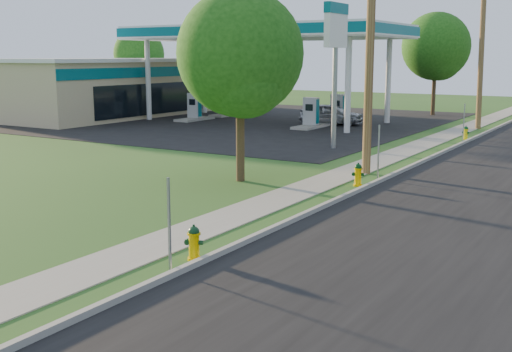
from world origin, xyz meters
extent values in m
cube|color=black|center=(4.50, 10.00, 0.01)|extent=(8.00, 120.00, 0.02)
cube|color=gray|center=(0.50, 10.00, 0.07)|extent=(0.15, 120.00, 0.15)
cube|color=gray|center=(-1.25, 10.00, 0.01)|extent=(1.50, 120.00, 0.03)
cube|color=black|center=(-16.00, 32.00, 0.01)|extent=(26.00, 28.00, 0.02)
cylinder|color=brown|center=(-0.60, 17.00, 4.90)|extent=(0.32, 0.32, 9.80)
cylinder|color=brown|center=(-0.60, 35.00, 4.75)|extent=(0.49, 0.32, 9.50)
cube|color=gray|center=(0.25, 4.20, 1.00)|extent=(0.05, 0.04, 2.00)
cube|color=gray|center=(0.25, 16.00, 1.00)|extent=(0.05, 0.04, 2.00)
cube|color=gray|center=(0.25, 28.20, 1.00)|extent=(0.05, 0.04, 2.00)
cylinder|color=silver|center=(-21.50, 28.70, 2.75)|extent=(0.36, 0.36, 5.50)
cylinder|color=silver|center=(-21.50, 35.30, 2.75)|extent=(0.36, 0.36, 5.50)
cylinder|color=silver|center=(-6.50, 28.70, 2.75)|extent=(0.36, 0.36, 5.50)
cylinder|color=silver|center=(-6.50, 35.30, 2.75)|extent=(0.36, 0.36, 5.50)
cube|color=silver|center=(-14.00, 32.00, 5.95)|extent=(18.00, 9.00, 0.90)
cube|color=#005865|center=(-14.00, 32.00, 5.95)|extent=(18.15, 9.15, 0.63)
cube|color=silver|center=(-14.00, 32.00, 5.63)|extent=(18.18, 9.18, 0.10)
cube|color=gray|center=(-18.50, 30.00, 0.09)|extent=(1.20, 3.20, 0.18)
cube|color=#9EA0A3|center=(-18.50, 30.00, 1.05)|extent=(0.90, 0.50, 1.70)
cube|color=#005865|center=(-18.50, 30.00, 1.05)|extent=(0.94, 0.40, 1.50)
cube|color=black|center=(-18.50, 29.73, 1.30)|extent=(0.50, 0.02, 0.40)
cube|color=gray|center=(-9.50, 30.00, 0.09)|extent=(1.20, 3.20, 0.18)
cube|color=#9EA0A3|center=(-9.50, 30.00, 1.05)|extent=(0.90, 0.50, 1.70)
cube|color=#005865|center=(-9.50, 30.00, 1.05)|extent=(0.94, 0.40, 1.50)
cube|color=black|center=(-9.50, 29.73, 1.30)|extent=(0.50, 0.02, 0.40)
cube|color=gray|center=(-18.50, 34.00, 0.09)|extent=(1.20, 3.20, 0.18)
cube|color=#9EA0A3|center=(-18.50, 34.00, 1.05)|extent=(0.90, 0.50, 1.70)
cube|color=#005865|center=(-18.50, 34.00, 1.05)|extent=(0.94, 0.40, 1.50)
cube|color=black|center=(-18.50, 33.73, 1.30)|extent=(0.50, 0.02, 0.40)
cube|color=gray|center=(-9.50, 34.00, 0.09)|extent=(1.20, 3.20, 0.18)
cube|color=#9EA0A3|center=(-9.50, 34.00, 1.05)|extent=(0.90, 0.50, 1.70)
cube|color=#005865|center=(-9.50, 34.00, 1.05)|extent=(0.94, 0.40, 1.50)
cube|color=black|center=(-9.50, 33.73, 1.30)|extent=(0.50, 0.02, 0.40)
cube|color=tan|center=(-27.00, 32.00, 2.00)|extent=(10.00, 22.00, 4.00)
cube|color=#005865|center=(-21.98, 32.00, 3.30)|extent=(0.06, 22.00, 0.70)
cube|color=black|center=(-21.97, 32.00, 1.40)|extent=(0.06, 16.06, 2.20)
cube|color=silver|center=(-27.00, 32.00, 4.12)|extent=(10.40, 22.40, 0.25)
cylinder|color=gray|center=(-4.50, 22.50, 2.50)|extent=(0.24, 0.24, 5.00)
cube|color=silver|center=(-4.50, 22.50, 5.80)|extent=(0.30, 2.00, 2.00)
cube|color=#005865|center=(-4.50, 22.50, 6.60)|extent=(0.34, 2.04, 0.50)
cylinder|color=#3A2A1A|center=(-3.89, 13.27, 1.73)|extent=(0.30, 0.30, 3.46)
sphere|color=#194B10|center=(-3.89, 13.27, 4.50)|extent=(4.43, 4.43, 4.43)
sphere|color=#194B10|center=(-3.49, 12.97, 3.81)|extent=(3.05, 3.05, 3.05)
cylinder|color=#3A2A1A|center=(-5.64, 42.86, 1.97)|extent=(0.30, 0.30, 3.95)
sphere|color=#194B10|center=(-5.64, 42.86, 5.13)|extent=(5.05, 5.05, 5.05)
sphere|color=#194B10|center=(-5.24, 42.56, 4.34)|extent=(3.47, 3.47, 3.47)
cylinder|color=#3A2A1A|center=(-31.33, 38.88, 1.77)|extent=(0.30, 0.30, 3.55)
sphere|color=#194B10|center=(-31.33, 38.88, 4.61)|extent=(4.54, 4.54, 4.54)
sphere|color=#194B10|center=(-30.93, 38.58, 3.90)|extent=(3.12, 3.12, 3.12)
cylinder|color=#E2B000|center=(0.18, 5.11, 0.03)|extent=(0.30, 0.30, 0.06)
cylinder|color=#E2B000|center=(0.18, 5.11, 0.32)|extent=(0.24, 0.24, 0.64)
cylinder|color=#E2B000|center=(0.18, 5.11, 0.60)|extent=(0.30, 0.30, 0.04)
sphere|color=#0D3217|center=(0.18, 5.11, 0.64)|extent=(0.25, 0.25, 0.25)
cylinder|color=#0D3217|center=(0.18, 5.11, 0.77)|extent=(0.05, 0.05, 0.06)
cylinder|color=#0D3217|center=(0.23, 4.97, 0.41)|extent=(0.15, 0.16, 0.12)
cylinder|color=#0D3217|center=(0.04, 5.06, 0.41)|extent=(0.13, 0.13, 0.10)
cylinder|color=#0D3217|center=(0.32, 5.16, 0.41)|extent=(0.13, 0.13, 0.10)
cylinder|color=#DAA600|center=(0.06, 14.61, 0.03)|extent=(0.30, 0.30, 0.07)
cylinder|color=#DAA600|center=(0.06, 14.61, 0.33)|extent=(0.24, 0.24, 0.65)
cylinder|color=#DAA600|center=(0.06, 14.61, 0.61)|extent=(0.30, 0.30, 0.04)
sphere|color=#04320E|center=(0.06, 14.61, 0.65)|extent=(0.25, 0.25, 0.25)
cylinder|color=#04320E|center=(0.06, 14.61, 0.78)|extent=(0.05, 0.05, 0.07)
cylinder|color=#04320E|center=(0.10, 14.47, 0.41)|extent=(0.15, 0.16, 0.12)
cylinder|color=#04320E|center=(-0.09, 14.57, 0.41)|extent=(0.13, 0.12, 0.10)
cylinder|color=#04320E|center=(0.21, 14.66, 0.41)|extent=(0.13, 0.12, 0.10)
cylinder|color=yellow|center=(0.12, 29.31, 0.03)|extent=(0.28, 0.28, 0.06)
cylinder|color=yellow|center=(0.12, 29.31, 0.30)|extent=(0.22, 0.22, 0.60)
cylinder|color=yellow|center=(0.12, 29.31, 0.56)|extent=(0.28, 0.28, 0.04)
sphere|color=#053B14|center=(0.12, 29.31, 0.60)|extent=(0.23, 0.23, 0.23)
cylinder|color=#053B14|center=(0.12, 29.31, 0.72)|extent=(0.05, 0.05, 0.06)
cylinder|color=#053B14|center=(0.08, 29.17, 0.38)|extent=(0.14, 0.15, 0.11)
cylinder|color=#053B14|center=(-0.02, 29.35, 0.38)|extent=(0.12, 0.11, 0.09)
cylinder|color=#053B14|center=(0.25, 29.27, 0.38)|extent=(0.12, 0.11, 0.09)
imported|color=#9FA1A6|center=(-9.27, 32.47, 0.70)|extent=(4.30, 2.29, 1.39)
camera|label=1|loc=(8.40, -5.68, 4.41)|focal=45.00mm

